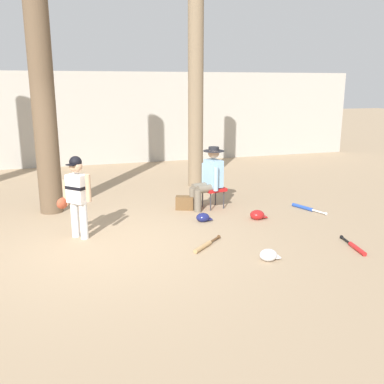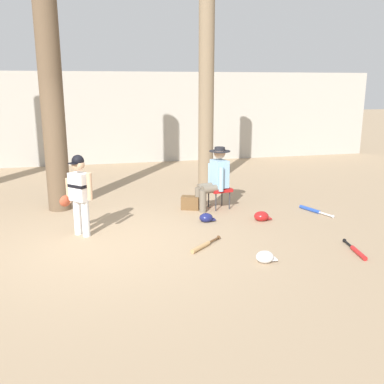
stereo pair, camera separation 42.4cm
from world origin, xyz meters
name	(u,v)px [view 1 (the left image)]	position (x,y,z in m)	size (l,w,h in m)	color
ground_plane	(107,247)	(0.00, 0.00, 0.00)	(60.00, 60.00, 0.00)	#9E8466
concrete_back_wall	(77,119)	(0.00, 7.06, 1.36)	(18.00, 0.36, 2.71)	#ADA89E
tree_near_player	(41,72)	(-0.79, 2.17, 2.56)	(0.69, 0.69, 5.86)	brown
tree_behind_spectator	(196,100)	(2.47, 3.41, 1.99)	(0.57, 0.57, 4.59)	#7F6B51
young_ballplayer	(76,192)	(-0.38, 0.54, 0.74)	(0.56, 0.46, 1.31)	white
folding_stool	(213,190)	(2.22, 1.50, 0.36)	(0.47, 0.47, 0.41)	red
seated_spectator	(209,176)	(2.13, 1.48, 0.64)	(0.68, 0.54, 1.20)	#6B6051
handbag_beside_stool	(185,203)	(1.66, 1.56, 0.13)	(0.34, 0.18, 0.26)	brown
bat_red_barrel	(355,247)	(3.47, -1.18, 0.03)	(0.19, 0.72, 0.07)	red
bat_wood_tan	(205,246)	(1.38, -0.46, 0.03)	(0.59, 0.53, 0.07)	tan
bat_blue_youth	(305,208)	(3.88, 0.85, 0.03)	(0.32, 0.77, 0.07)	#2347AD
batting_helmet_red	(257,215)	(2.73, 0.58, 0.08)	(0.31, 0.24, 0.18)	#A81919
batting_helmet_navy	(203,217)	(1.76, 0.75, 0.07)	(0.28, 0.22, 0.16)	navy
batting_helmet_white	(269,255)	(2.07, -1.15, 0.07)	(0.29, 0.22, 0.17)	silver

